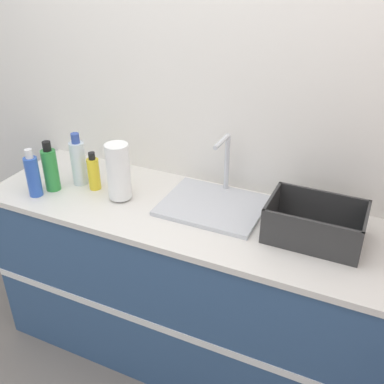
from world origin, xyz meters
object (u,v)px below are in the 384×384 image
(paper_towel_roll, at_px, (118,172))
(bottle_green, at_px, (51,169))
(sink, at_px, (214,202))
(dish_rack, at_px, (315,226))
(bottle_blue, at_px, (33,175))
(bottle_yellow, at_px, (94,173))
(bottle_clear, at_px, (78,162))

(paper_towel_roll, relative_size, bottle_green, 1.10)
(sink, distance_m, dish_rack, 0.48)
(bottle_blue, bearing_deg, bottle_yellow, 38.53)
(sink, bearing_deg, bottle_clear, -174.28)
(paper_towel_roll, xyz_separation_m, bottle_yellow, (-0.17, 0.03, -0.06))
(sink, relative_size, bottle_green, 1.81)
(bottle_yellow, xyz_separation_m, bottle_clear, (-0.10, 0.01, 0.03))
(sink, bearing_deg, bottle_green, -167.25)
(paper_towel_roll, bearing_deg, sink, 15.00)
(sink, height_order, paper_towel_roll, sink)
(bottle_green, relative_size, bottle_blue, 1.06)
(sink, relative_size, bottle_yellow, 2.37)
(bottle_green, relative_size, bottle_yellow, 1.31)
(dish_rack, xyz_separation_m, bottle_clear, (-1.19, -0.01, 0.06))
(bottle_blue, distance_m, bottle_clear, 0.23)
(bottle_green, distance_m, bottle_blue, 0.09)
(bottle_green, xyz_separation_m, bottle_clear, (0.09, 0.11, 0.01))
(sink, bearing_deg, bottle_yellow, -172.01)
(dish_rack, bearing_deg, sink, 173.03)
(bottle_yellow, bearing_deg, bottle_blue, -141.47)
(paper_towel_roll, bearing_deg, bottle_blue, -159.71)
(paper_towel_roll, height_order, bottle_green, paper_towel_roll)
(sink, xyz_separation_m, dish_rack, (0.48, -0.06, 0.04))
(dish_rack, xyz_separation_m, bottle_blue, (-1.31, -0.20, 0.05))
(paper_towel_roll, relative_size, bottle_clear, 1.03)
(dish_rack, xyz_separation_m, bottle_green, (-1.27, -0.12, 0.06))
(dish_rack, height_order, bottle_blue, bottle_blue)
(dish_rack, xyz_separation_m, bottle_yellow, (-1.09, -0.03, 0.03))
(bottle_blue, bearing_deg, paper_towel_roll, 20.29)
(paper_towel_roll, xyz_separation_m, bottle_clear, (-0.27, 0.05, -0.02))
(bottle_green, height_order, bottle_blue, bottle_green)
(bottle_yellow, bearing_deg, bottle_green, -153.05)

